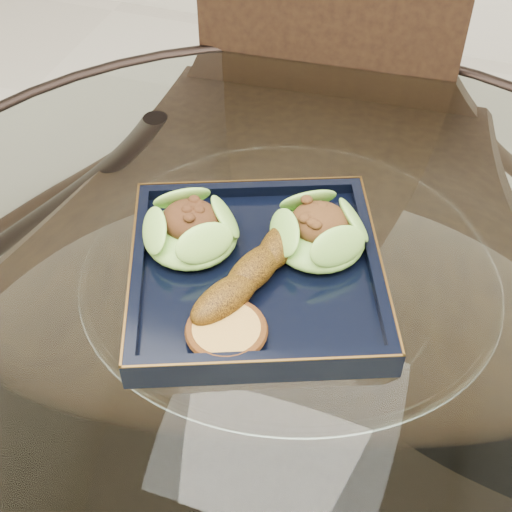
% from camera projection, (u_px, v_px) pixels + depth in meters
% --- Properties ---
extents(dining_table, '(1.13, 1.13, 0.77)m').
position_uv_depth(dining_table, '(284.00, 390.00, 0.88)').
color(dining_table, white).
rests_on(dining_table, ground).
extents(dining_chair, '(0.45, 0.45, 0.99)m').
position_uv_depth(dining_chair, '(303.00, 207.00, 1.19)').
color(dining_chair, '#321F10').
rests_on(dining_chair, ground).
extents(navy_plate, '(0.35, 0.35, 0.02)m').
position_uv_depth(navy_plate, '(256.00, 275.00, 0.78)').
color(navy_plate, black).
rests_on(navy_plate, dining_table).
extents(lettuce_wrap_left, '(0.13, 0.13, 0.04)m').
position_uv_depth(lettuce_wrap_left, '(191.00, 232.00, 0.79)').
color(lettuce_wrap_left, '#69A830').
rests_on(lettuce_wrap_left, navy_plate).
extents(lettuce_wrap_right, '(0.13, 0.13, 0.04)m').
position_uv_depth(lettuce_wrap_right, '(319.00, 234.00, 0.78)').
color(lettuce_wrap_right, '#599E2D').
rests_on(lettuce_wrap_right, navy_plate).
extents(roasted_plantain, '(0.09, 0.18, 0.03)m').
position_uv_depth(roasted_plantain, '(254.00, 270.00, 0.75)').
color(roasted_plantain, '#653F0A').
rests_on(roasted_plantain, navy_plate).
extents(crumb_patty, '(0.08, 0.08, 0.01)m').
position_uv_depth(crumb_patty, '(226.00, 331.00, 0.70)').
color(crumb_patty, gold).
rests_on(crumb_patty, navy_plate).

